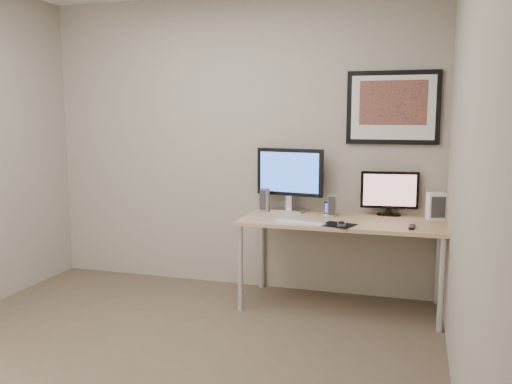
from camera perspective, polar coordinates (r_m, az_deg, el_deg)
floor at (r=3.67m, az=-10.70°, el=-17.21°), size 3.60×3.60×0.00m
room at (r=3.73m, az=-8.18°, el=9.29°), size 3.60×3.60×3.60m
desk at (r=4.41m, az=9.04°, el=-3.71°), size 1.60×0.70×0.73m
framed_art at (r=4.62m, az=14.22°, el=8.62°), size 0.75×0.04×0.60m
monitor_large at (r=4.68m, az=3.57°, el=1.61°), size 0.60×0.23×0.55m
monitor_tv at (r=4.62m, az=13.86°, el=-0.01°), size 0.47×0.13×0.37m
speaker_left at (r=4.70m, az=1.00°, el=-0.80°), size 0.11×0.11×0.20m
speaker_right at (r=4.52m, az=8.00°, el=-1.38°), size 0.08×0.08×0.18m
phone_dock at (r=4.55m, az=7.51°, el=-1.74°), size 0.06×0.06×0.11m
keyboard at (r=4.20m, az=4.66°, el=-3.23°), size 0.42×0.20×0.01m
mousepad at (r=4.17m, az=8.62°, el=-3.44°), size 0.29×0.27×0.00m
mouse at (r=4.14m, az=9.00°, el=-3.27°), size 0.07×0.11×0.03m
remote at (r=4.19m, az=16.10°, el=-3.52°), size 0.05×0.16×0.02m
fan_unit at (r=4.57m, az=18.45°, el=-1.42°), size 0.16×0.14×0.22m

